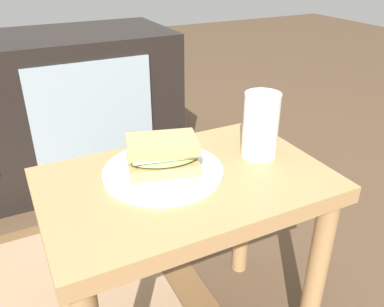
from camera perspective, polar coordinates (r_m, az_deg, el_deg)
name	(u,v)px	position (r m, az deg, el deg)	size (l,w,h in m)	color
side_table	(186,215)	(0.83, -0.81, -8.80)	(0.56, 0.36, 0.46)	#A37A4C
tv_cabinet	(51,111)	(1.66, -19.58, 5.75)	(0.96, 0.46, 0.58)	black
area_rug	(7,299)	(1.27, -24.99, -18.35)	(1.02, 0.60, 0.01)	brown
plate	(163,171)	(0.80, -4.15, -2.56)	(0.24, 0.24, 0.01)	silver
sandwich_front	(162,155)	(0.78, -4.24, -0.14)	(0.16, 0.13, 0.07)	tan
beer_glass	(261,126)	(0.85, 9.78, 3.87)	(0.07, 0.07, 0.14)	silver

